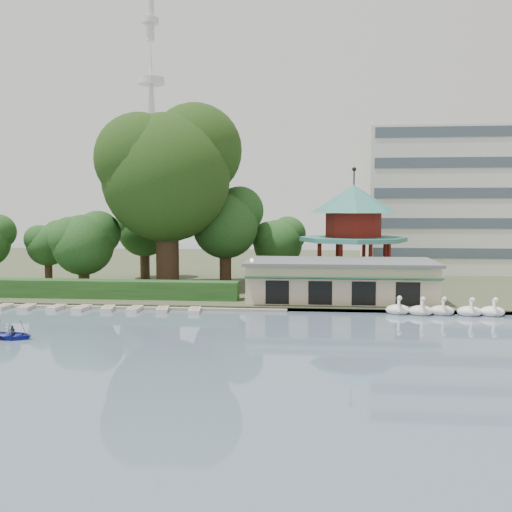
# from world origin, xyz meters

# --- Properties ---
(ground_plane) EXTENTS (220.00, 220.00, 0.00)m
(ground_plane) POSITION_xyz_m (0.00, 0.00, 0.00)
(ground_plane) COLOR slate
(ground_plane) RESTS_ON ground
(shore) EXTENTS (220.00, 70.00, 0.40)m
(shore) POSITION_xyz_m (0.00, 52.00, 0.20)
(shore) COLOR #424930
(shore) RESTS_ON ground
(embankment) EXTENTS (220.00, 0.60, 0.30)m
(embankment) POSITION_xyz_m (0.00, 17.30, 0.15)
(embankment) COLOR gray
(embankment) RESTS_ON ground
(dock) EXTENTS (34.00, 1.60, 0.24)m
(dock) POSITION_xyz_m (-12.00, 17.20, 0.12)
(dock) COLOR gray
(dock) RESTS_ON ground
(boathouse) EXTENTS (18.60, 9.39, 3.90)m
(boathouse) POSITION_xyz_m (10.00, 21.97, 2.37)
(boathouse) COLOR #CCB295
(boathouse) RESTS_ON shore
(pavilion) EXTENTS (12.40, 12.40, 13.50)m
(pavilion) POSITION_xyz_m (12.00, 32.00, 7.48)
(pavilion) COLOR #CCB295
(pavilion) RESTS_ON shore
(office_building) EXTENTS (38.00, 18.00, 20.00)m
(office_building) POSITION_xyz_m (32.67, 49.00, 9.73)
(office_building) COLOR silver
(office_building) RESTS_ON shore
(broadcast_tower) EXTENTS (8.00, 8.00, 96.00)m
(broadcast_tower) POSITION_xyz_m (-42.00, 140.00, 33.98)
(broadcast_tower) COLOR silver
(broadcast_tower) RESTS_ON ground
(hedge) EXTENTS (30.00, 2.00, 1.80)m
(hedge) POSITION_xyz_m (-15.00, 20.50, 1.30)
(hedge) COLOR #234C1D
(hedge) RESTS_ON shore
(lamp_post) EXTENTS (0.36, 0.36, 4.28)m
(lamp_post) POSITION_xyz_m (1.50, 19.00, 3.34)
(lamp_post) COLOR black
(lamp_post) RESTS_ON shore
(big_tree) EXTENTS (15.74, 14.67, 20.98)m
(big_tree) POSITION_xyz_m (-8.81, 28.23, 13.85)
(big_tree) COLOR #3A281C
(big_tree) RESTS_ON shore
(small_trees) EXTENTS (39.37, 16.86, 11.64)m
(small_trees) POSITION_xyz_m (-11.36, 31.63, 6.59)
(small_trees) COLOR #3A281C
(small_trees) RESTS_ON shore
(swan_boats) EXTENTS (20.03, 2.16, 1.92)m
(swan_boats) POSITION_xyz_m (23.44, 16.53, 0.40)
(swan_boats) COLOR white
(swan_boats) RESTS_ON ground
(moored_rowboats) EXTENTS (24.54, 2.74, 0.36)m
(moored_rowboats) POSITION_xyz_m (-15.36, 15.80, 0.18)
(moored_rowboats) COLOR beige
(moored_rowboats) RESTS_ON ground
(rowboat_with_passengers) EXTENTS (5.13, 3.92, 2.01)m
(rowboat_with_passengers) POSITION_xyz_m (-14.71, 4.19, 0.50)
(rowboat_with_passengers) COLOR #232DA2
(rowboat_with_passengers) RESTS_ON ground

